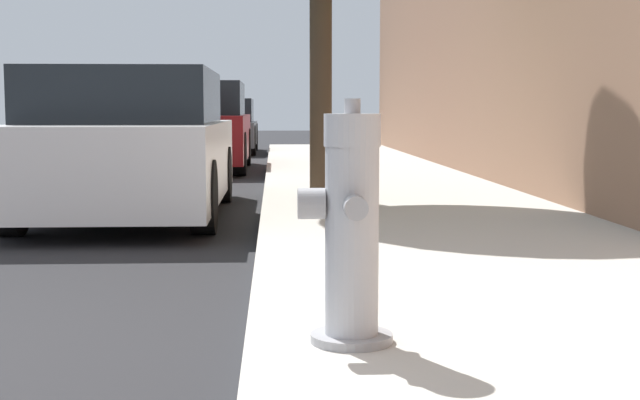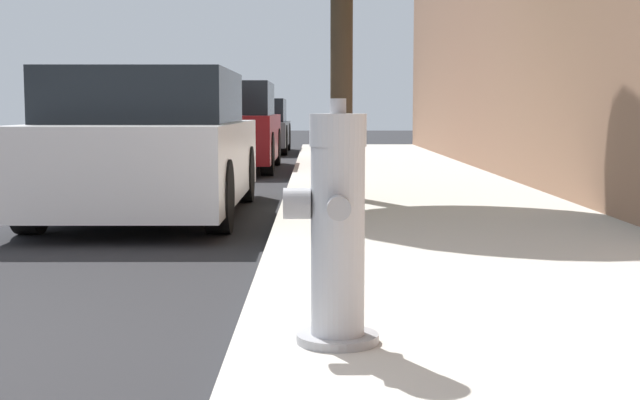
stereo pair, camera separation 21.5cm
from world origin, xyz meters
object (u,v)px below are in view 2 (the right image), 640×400
at_px(fire_hydrant, 336,231).
at_px(parked_car_near, 151,146).
at_px(parked_car_mid, 225,128).
at_px(parked_car_far, 251,127).

relative_size(fire_hydrant, parked_car_near, 0.23).
height_order(parked_car_mid, parked_car_far, parked_car_mid).
distance_m(fire_hydrant, parked_car_near, 5.41).
xyz_separation_m(fire_hydrant, parked_car_mid, (-1.61, 11.67, 0.16)).
bearing_deg(fire_hydrant, parked_car_mid, 97.85).
relative_size(parked_car_near, parked_car_mid, 1.01).
relative_size(parked_car_near, parked_car_far, 1.06).
bearing_deg(parked_car_mid, parked_car_far, 89.93).
height_order(fire_hydrant, parked_car_mid, parked_car_mid).
xyz_separation_m(fire_hydrant, parked_car_near, (-1.67, 5.15, 0.12)).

